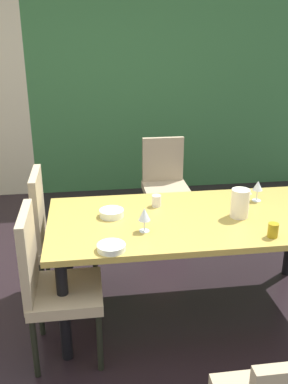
{
  "coord_description": "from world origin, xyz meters",
  "views": [
    {
      "loc": [
        -0.18,
        -2.53,
        1.97
      ],
      "look_at": [
        0.22,
        0.32,
        0.85
      ],
      "focal_mm": 40.0,
      "sensor_mm": 36.0,
      "label": 1
    }
  ],
  "objects": [
    {
      "name": "cup_west",
      "position": [
        0.93,
        -0.31,
        0.8
      ],
      "size": [
        0.06,
        0.06,
        0.09
      ],
      "primitive_type": "cylinder",
      "color": "#A68917",
      "rests_on": "dining_table"
    },
    {
      "name": "wine_glass_east",
      "position": [
        1.06,
        0.27,
        0.87
      ],
      "size": [
        0.07,
        0.07,
        0.16
      ],
      "color": "silver",
      "rests_on": "dining_table"
    },
    {
      "name": "dining_table",
      "position": [
        0.55,
        0.05,
        0.68
      ],
      "size": [
        2.02,
        0.95,
        0.76
      ],
      "color": "#B29642",
      "rests_on": "ground_plane"
    },
    {
      "name": "ground_plane",
      "position": [
        0.0,
        0.0,
        -0.01
      ],
      "size": [
        5.67,
        5.47,
        0.02
      ],
      "primitive_type": "cube",
      "color": "black"
    },
    {
      "name": "chair_left_near",
      "position": [
        -0.43,
        -0.27,
        0.54
      ],
      "size": [
        0.45,
        0.44,
        0.99
      ],
      "rotation": [
        0.0,
        0.0,
        -1.57
      ],
      "color": "tan",
      "rests_on": "ground_plane"
    },
    {
      "name": "wine_glass_near_window",
      "position": [
        0.16,
        -0.12,
        0.87
      ],
      "size": [
        0.08,
        0.08,
        0.16
      ],
      "color": "silver",
      "rests_on": "dining_table"
    },
    {
      "name": "pitcher_near_shelf",
      "position": [
        0.83,
        0.01,
        0.86
      ],
      "size": [
        0.14,
        0.12,
        0.2
      ],
      "color": "#EFE6CF",
      "rests_on": "dining_table"
    },
    {
      "name": "chair_head_far",
      "position": [
        0.59,
        1.46,
        0.52
      ],
      "size": [
        0.44,
        0.45,
        0.93
      ],
      "rotation": [
        0.0,
        0.0,
        3.14
      ],
      "color": "tan",
      "rests_on": "ground_plane"
    },
    {
      "name": "serving_bowl_corner",
      "position": [
        -0.06,
        -0.34,
        0.77
      ],
      "size": [
        0.17,
        0.17,
        0.04
      ],
      "primitive_type": "cylinder",
      "color": "white",
      "rests_on": "dining_table"
    },
    {
      "name": "serving_bowl_center",
      "position": [
        -0.03,
        0.13,
        0.78
      ],
      "size": [
        0.17,
        0.17,
        0.05
      ],
      "primitive_type": "cylinder",
      "color": "white",
      "rests_on": "dining_table"
    },
    {
      "name": "garden_window_panel",
      "position": [
        1.0,
        2.68,
        1.31
      ],
      "size": [
        3.66,
        0.1,
        2.61
      ],
      "primitive_type": "cube",
      "color": "#356A3A",
      "rests_on": "ground_plane"
    },
    {
      "name": "cup_front",
      "position": [
        0.3,
        0.27,
        0.8
      ],
      "size": [
        0.07,
        0.07,
        0.08
      ],
      "primitive_type": "cylinder",
      "color": "silver",
      "rests_on": "dining_table"
    },
    {
      "name": "chair_left_far",
      "position": [
        -0.43,
        0.37,
        0.55
      ],
      "size": [
        0.45,
        0.44,
        1.01
      ],
      "rotation": [
        0.0,
        0.0,
        -1.57
      ],
      "color": "tan",
      "rests_on": "ground_plane"
    }
  ]
}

